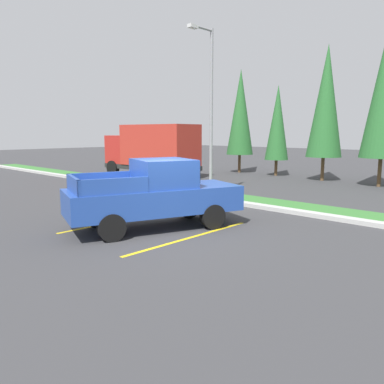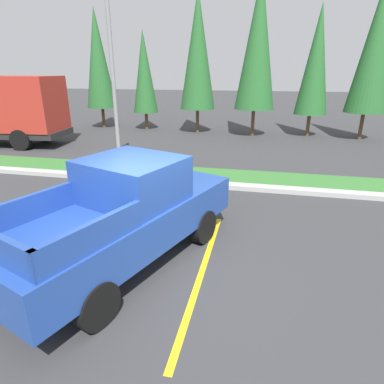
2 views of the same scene
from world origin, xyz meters
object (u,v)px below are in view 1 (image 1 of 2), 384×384
Objects in this scene: pickup_truck_main at (156,194)px; street_light at (209,102)px; cargo_truck_distant at (153,149)px; cypress_tree_leftmost at (240,112)px; cypress_tree_left_inner at (277,123)px; cypress_tree_center at (326,101)px.

street_light is at bearing 116.11° from pickup_truck_main.
cargo_truck_distant is 0.95× the size of cypress_tree_leftmost.
street_light is 9.97m from cypress_tree_left_inner.
cypress_tree_center is at bearing 82.73° from street_light.
street_light is at bearing -23.79° from cargo_truck_distant.
street_light is (-2.73, 5.58, 3.20)m from pickup_truck_main.
cypress_tree_center is (9.12, 5.69, 2.87)m from cargo_truck_distant.
cypress_tree_center reaches higher than pickup_truck_main.
cypress_tree_center reaches higher than cypress_tree_left_inner.
pickup_truck_main is 17.59m from cypress_tree_leftmost.
pickup_truck_main is 0.75× the size of street_light.
pickup_truck_main is 0.80× the size of cargo_truck_distant.
street_light is 9.28m from cypress_tree_center.
cypress_tree_leftmost reaches higher than cypress_tree_left_inner.
cypress_tree_center is at bearing -7.62° from cypress_tree_left_inner.
cypress_tree_center is (3.52, -0.47, 1.18)m from cypress_tree_left_inner.
street_light is 1.22× the size of cypress_tree_left_inner.
street_light is (7.95, -3.50, 2.39)m from cargo_truck_distant.
cypress_tree_center is at bearing -4.04° from cypress_tree_leftmost.
cypress_tree_left_inner is at bearing 0.11° from cypress_tree_leftmost.
cypress_tree_center is at bearing 31.96° from cargo_truck_distant.
cargo_truck_distant is (-10.68, 9.08, 0.81)m from pickup_truck_main.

